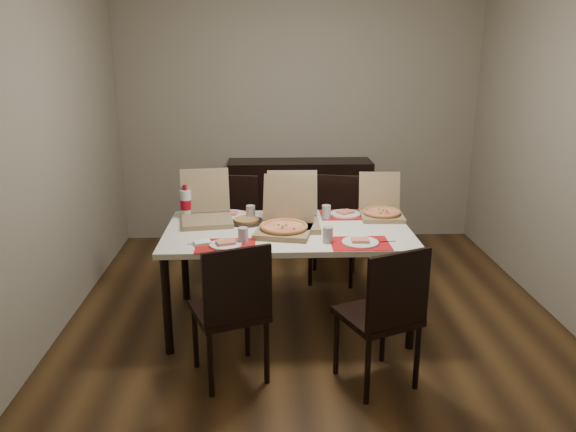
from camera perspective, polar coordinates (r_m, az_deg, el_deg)
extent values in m
cube|color=#482E16|center=(4.50, 2.56, -10.32)|extent=(3.80, 4.00, 0.02)
cube|color=gray|center=(6.06, 1.12, 9.74)|extent=(3.80, 0.02, 2.60)
cube|color=gray|center=(4.34, -23.32, 5.65)|extent=(0.02, 4.00, 2.60)
cube|color=gray|center=(4.65, 27.08, 5.83)|extent=(0.02, 4.00, 2.60)
cube|color=black|center=(5.99, 1.20, 1.38)|extent=(1.50, 0.40, 0.90)
cube|color=#ECE4C6|center=(4.15, 0.00, -1.59)|extent=(1.80, 1.00, 0.04)
cylinder|color=black|center=(3.93, -12.21, -8.92)|extent=(0.06, 0.06, 0.71)
cylinder|color=black|center=(4.00, 12.51, -8.49)|extent=(0.06, 0.06, 0.71)
cylinder|color=black|center=(4.73, -10.46, -4.34)|extent=(0.06, 0.06, 0.71)
cylinder|color=black|center=(4.79, 9.91, -4.06)|extent=(0.06, 0.06, 0.71)
cube|color=black|center=(3.58, -6.02, -9.60)|extent=(0.54, 0.54, 0.04)
cube|color=black|center=(3.31, -5.14, -7.07)|extent=(0.40, 0.18, 0.46)
cylinder|color=black|center=(3.50, -7.87, -14.74)|extent=(0.04, 0.04, 0.43)
cylinder|color=black|center=(3.59, -2.18, -13.67)|extent=(0.04, 0.04, 0.43)
cylinder|color=black|center=(3.80, -9.40, -12.08)|extent=(0.04, 0.04, 0.43)
cylinder|color=black|center=(3.89, -4.16, -11.19)|extent=(0.04, 0.04, 0.43)
cube|color=black|center=(3.54, 9.07, -10.02)|extent=(0.55, 0.55, 0.04)
cube|color=black|center=(3.30, 11.15, -7.41)|extent=(0.40, 0.19, 0.46)
cylinder|color=black|center=(3.44, 8.08, -15.35)|extent=(0.04, 0.04, 0.43)
cylinder|color=black|center=(3.63, 12.97, -13.81)|extent=(0.04, 0.04, 0.43)
cylinder|color=black|center=(3.70, 4.93, -12.77)|extent=(0.04, 0.04, 0.43)
cylinder|color=black|center=(3.87, 9.62, -11.51)|extent=(0.04, 0.04, 0.43)
cube|color=black|center=(5.04, -5.71, -1.68)|extent=(0.48, 0.48, 0.04)
cube|color=black|center=(5.15, -5.34, 1.63)|extent=(0.42, 0.09, 0.46)
cylinder|color=black|center=(5.25, -3.30, -3.57)|extent=(0.04, 0.04, 0.43)
cylinder|color=black|center=(5.32, -7.13, -3.40)|extent=(0.04, 0.04, 0.43)
cylinder|color=black|center=(4.92, -4.01, -5.01)|extent=(0.04, 0.04, 0.43)
cylinder|color=black|center=(5.00, -8.09, -4.80)|extent=(0.04, 0.04, 0.43)
cube|color=black|center=(5.04, 4.59, -1.65)|extent=(0.49, 0.49, 0.04)
cube|color=black|center=(5.15, 4.82, 1.65)|extent=(0.42, 0.11, 0.46)
cylinder|color=black|center=(5.28, 6.64, -3.56)|extent=(0.04, 0.04, 0.43)
cylinder|color=black|center=(5.30, 2.75, -3.36)|extent=(0.04, 0.04, 0.43)
cylinder|color=black|center=(4.94, 6.44, -4.98)|extent=(0.04, 0.04, 0.43)
cylinder|color=black|center=(4.97, 2.28, -4.77)|extent=(0.04, 0.04, 0.43)
cube|color=red|center=(3.81, -6.35, -3.02)|extent=(0.40, 0.30, 0.00)
cylinder|color=white|center=(3.81, -6.35, -2.90)|extent=(0.22, 0.22, 0.01)
cube|color=#FFC77F|center=(3.80, -6.36, -2.69)|extent=(0.14, 0.12, 0.02)
cylinder|color=#A0A3AA|center=(3.84, -4.59, -1.98)|extent=(0.07, 0.07, 0.11)
cube|color=#B2B2B7|center=(3.87, -8.75, -2.80)|extent=(0.20, 0.04, 0.00)
cube|color=white|center=(3.86, -8.69, -2.67)|extent=(0.13, 0.13, 0.02)
cube|color=red|center=(3.86, 7.34, -2.78)|extent=(0.40, 0.30, 0.00)
cylinder|color=white|center=(3.86, 7.34, -2.66)|extent=(0.25, 0.25, 0.01)
cube|color=#FFC77F|center=(3.85, 7.35, -2.45)|extent=(0.12, 0.10, 0.02)
cylinder|color=#A0A3AA|center=(3.85, 4.07, -1.91)|extent=(0.07, 0.07, 0.11)
cube|color=#B2B2B7|center=(3.91, 9.53, -2.63)|extent=(0.20, 0.04, 0.00)
cube|color=red|center=(4.48, -5.94, 0.01)|extent=(0.40, 0.30, 0.00)
cylinder|color=white|center=(4.48, -5.94, 0.11)|extent=(0.28, 0.28, 0.01)
cube|color=#FFC77F|center=(4.47, -5.95, 0.29)|extent=(0.13, 0.11, 0.02)
cylinder|color=#A0A3AA|center=(4.37, -3.81, 0.36)|extent=(0.07, 0.07, 0.11)
cube|color=#B2B2B7|center=(4.50, -7.64, 0.02)|extent=(0.20, 0.04, 0.00)
cube|color=white|center=(4.53, -7.93, 0.28)|extent=(0.13, 0.13, 0.02)
cube|color=red|center=(4.51, 5.84, 0.12)|extent=(0.40, 0.30, 0.00)
cylinder|color=white|center=(4.51, 5.85, 0.22)|extent=(0.24, 0.24, 0.01)
cube|color=#FFC77F|center=(4.50, 5.85, 0.40)|extent=(0.15, 0.14, 0.02)
cylinder|color=#A0A3AA|center=(4.38, 3.90, 0.40)|extent=(0.07, 0.07, 0.11)
cube|color=#B2B2B7|center=(4.50, 7.63, 0.01)|extent=(0.20, 0.04, 0.00)
cube|color=white|center=(4.13, -0.37, -1.26)|extent=(0.15, 0.15, 0.02)
cube|color=olive|center=(4.03, -0.41, -1.55)|extent=(0.46, 0.46, 0.04)
cube|color=olive|center=(4.15, 0.08, 1.81)|extent=(0.39, 0.17, 0.35)
cylinder|color=#FFC77F|center=(4.02, -0.41, -1.17)|extent=(0.39, 0.39, 0.02)
cube|color=olive|center=(4.46, 9.48, 0.01)|extent=(0.34, 0.34, 0.03)
cube|color=olive|center=(4.58, 9.27, 2.59)|extent=(0.33, 0.09, 0.30)
cylinder|color=#FFC77F|center=(4.46, 9.50, 0.32)|extent=(0.29, 0.29, 0.02)
cube|color=olive|center=(4.32, -8.21, -0.46)|extent=(0.43, 0.43, 0.04)
cube|color=olive|center=(4.45, -8.43, 2.59)|extent=(0.38, 0.14, 0.34)
cube|color=olive|center=(4.18, 0.55, -0.89)|extent=(0.38, 0.38, 0.04)
cube|color=olive|center=(4.31, 0.43, 2.34)|extent=(0.38, 0.09, 0.35)
cylinder|color=black|center=(4.30, -4.23, -0.59)|extent=(0.27, 0.27, 0.01)
cylinder|color=#AF7E43|center=(4.30, -4.24, -0.39)|extent=(0.19, 0.19, 0.02)
imported|color=white|center=(4.27, 0.78, -0.58)|extent=(0.13, 0.13, 0.03)
cylinder|color=silver|center=(4.46, -10.33, 1.22)|extent=(0.09, 0.09, 0.22)
cylinder|color=maroon|center=(4.46, -10.33, 1.17)|extent=(0.09, 0.09, 0.08)
cylinder|color=maroon|center=(4.43, -10.42, 2.86)|extent=(0.03, 0.03, 0.04)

